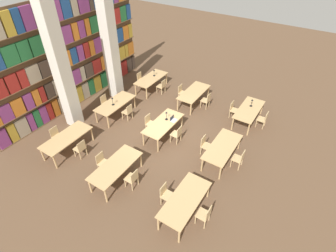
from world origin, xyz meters
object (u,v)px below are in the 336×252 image
Objects in this scene: laptop at (173,120)px; reading_table_6 at (67,138)px; reading_table_0 at (185,200)px; reading_table_1 at (222,148)px; reading_table_2 at (249,110)px; chair_2 at (239,159)px; chair_3 at (205,145)px; reading_table_8 at (151,79)px; chair_7 at (103,162)px; chair_11 at (182,92)px; reading_table_3 at (116,167)px; chair_14 at (128,112)px; reading_table_4 at (163,124)px; pillar_left at (61,68)px; pillar_center at (110,45)px; desk_lamp_1 at (166,114)px; chair_15 at (106,102)px; chair_1 at (166,194)px; chair_4 at (263,119)px; chair_12 at (80,148)px; chair_5 at (234,109)px; chair_6 at (132,178)px; chair_10 at (206,100)px; desk_lamp_0 at (252,102)px; chair_8 at (177,134)px; desk_lamp_3 at (154,72)px; chair_13 at (57,136)px; chair_0 at (205,215)px; desk_lamp_2 at (112,100)px; chair_16 at (162,86)px; reading_table_7 at (115,104)px; reading_table_5 at (194,93)px.

reading_table_6 is at bearing 137.06° from laptop.
reading_table_1 is at bearing -0.44° from reading_table_0.
chair_2 is at bearing -167.14° from reading_table_2.
reading_table_8 is (3.20, 5.13, 0.21)m from chair_3.
chair_7 is 6.34m from chair_11.
reading_table_3 is 2.56× the size of chair_14.
chair_2 reaches higher than reading_table_3.
chair_7 is 0.39× the size of reading_table_4.
pillar_left is 7.10m from chair_3.
pillar_center is 2.70× the size of reading_table_0.
desk_lamp_1 is 3.77m from chair_15.
pillar_left is at bearing -103.10° from chair_1.
reading_table_0 is 6.95× the size of laptop.
chair_4 is 1.00× the size of chair_14.
laptop reaches higher than chair_12.
chair_5 and chair_7 have the same top height.
chair_6 is 6.34m from chair_10.
desk_lamp_0 is at bearing 150.38° from chair_7.
pillar_center is 15.04× the size of desk_lamp_0.
reading_table_6 is at bearing -18.42° from chair_11.
laptop is (3.47, 1.86, 0.33)m from chair_1.
chair_8 is 0.39× the size of reading_table_6.
pillar_left reaches higher than laptop.
reading_table_0 is 3.71m from chair_8.
chair_6 is (-6.31, 1.51, 0.00)m from chair_5.
reading_table_6 is (-3.07, 5.13, 0.21)m from chair_3.
desk_lamp_0 is at bearing -90.09° from desk_lamp_3.
reading_table_1 is 2.56× the size of chair_4.
reading_table_4 is at bearing -35.97° from chair_12.
chair_7 and chair_13 have the same top height.
pillar_center is 3.57m from chair_14.
chair_11 is (0.03, 3.07, 0.00)m from chair_5.
chair_1 is 2.24m from reading_table_3.
chair_1 is at bearing 173.14° from desk_lamp_0.
reading_table_1 is at bearing 13.45° from chair_0.
chair_11 is 1.00× the size of chair_14.
chair_2 is at bearing -88.91° from desk_lamp_2.
pillar_left is 18.75× the size of laptop.
chair_5 is at bearing -19.69° from reading_table_3.
reading_table_0 is 4.46m from desk_lamp_1.
chair_12 is at bearing -12.03° from chair_11.
chair_3 and chair_13 have the same top height.
chair_14 is at bearing 179.60° from chair_16.
reading_table_3 is 5.56× the size of desk_lamp_3.
chair_5 is (1.61, -6.48, -2.53)m from pillar_center.
chair_4 is at bearing 144.22° from chair_7.
chair_11 reaches higher than reading_table_1.
desk_lamp_1 reaches higher than chair_2.
chair_10 reaches higher than reading_table_7.
reading_table_5 is 2.56× the size of chair_10.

